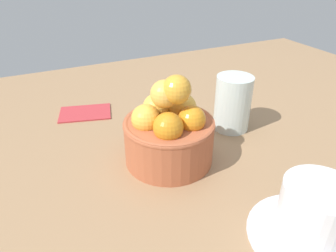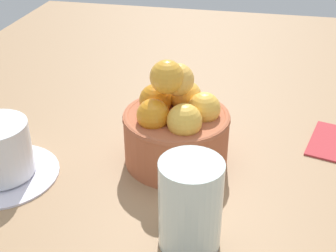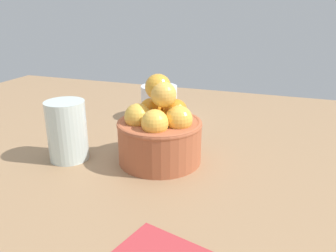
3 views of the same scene
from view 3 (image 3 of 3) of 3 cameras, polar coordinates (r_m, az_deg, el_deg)
ground_plane at (r=60.80cm, az=-1.36°, el=-7.84°), size 149.99×107.22×4.70cm
terracotta_bowl at (r=57.58cm, az=-1.40°, el=-0.94°), size 14.56×14.56×15.18cm
coffee_cup at (r=80.57cm, az=-1.52°, el=3.74°), size 14.79×14.79×7.90cm
water_glass at (r=61.01cm, az=-16.75°, el=-0.77°), size 6.84×6.84×10.58cm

